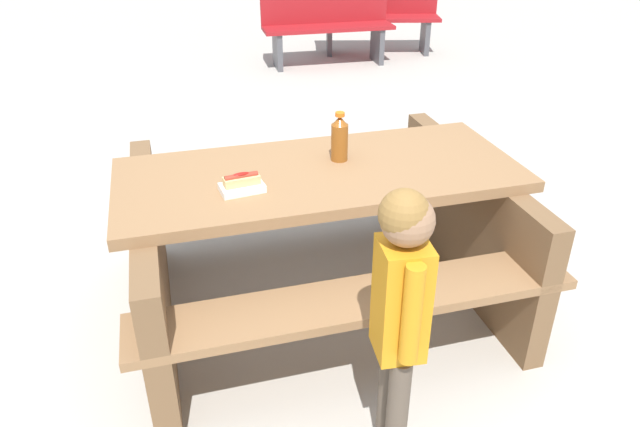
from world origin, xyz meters
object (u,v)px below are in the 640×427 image
at_px(picnic_table, 320,228).
at_px(child_in_coat, 401,301).
at_px(soda_bottle, 340,138).
at_px(hotdog_tray, 242,184).
at_px(park_bench_mid, 378,15).
at_px(park_bench_near, 327,25).

height_order(picnic_table, child_in_coat, child_in_coat).
bearing_deg(picnic_table, soda_bottle, -145.18).
bearing_deg(picnic_table, hotdog_tray, 16.98).
bearing_deg(picnic_table, child_in_coat, 89.93).
height_order(hotdog_tray, park_bench_mid, park_bench_mid).
bearing_deg(park_bench_mid, soda_bottle, 66.81).
bearing_deg(child_in_coat, park_bench_near, -104.35).
distance_m(picnic_table, hotdog_tray, 0.51).
height_order(soda_bottle, park_bench_mid, soda_bottle).
height_order(child_in_coat, park_bench_mid, child_in_coat).
bearing_deg(soda_bottle, park_bench_near, -106.08).
bearing_deg(child_in_coat, soda_bottle, -96.62).
relative_size(hotdog_tray, park_bench_mid, 0.12).
distance_m(soda_bottle, park_bench_near, 4.54).
distance_m(picnic_table, park_bench_mid, 5.24).
height_order(picnic_table, park_bench_near, park_bench_near).
bearing_deg(park_bench_near, park_bench_mid, -154.62).
xyz_separation_m(soda_bottle, hotdog_tray, (0.49, 0.19, -0.07)).
xyz_separation_m(soda_bottle, park_bench_mid, (-2.01, -4.70, -0.41)).
relative_size(hotdog_tray, child_in_coat, 0.17).
bearing_deg(park_bench_mid, park_bench_near, 25.38).
distance_m(soda_bottle, child_in_coat, 1.03).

